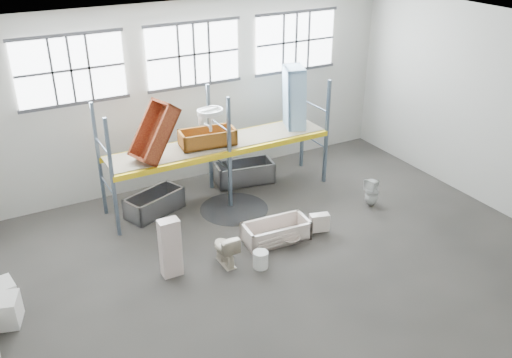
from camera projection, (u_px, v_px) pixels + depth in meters
floor at (288, 263)px, 12.41m from camera, size 12.00×10.00×0.10m
ceiling at (295, 33)px, 10.13m from camera, size 12.00×10.00×0.10m
wall_back at (194, 93)px, 15.23m from camera, size 12.00×0.10×5.00m
wall_front at (494, 298)px, 7.31m from camera, size 12.00×0.10×5.00m
wall_right at (495, 112)px, 13.88m from camera, size 0.10×10.00×5.00m
window_left at (71, 70)px, 13.27m from camera, size 2.60×0.04×1.60m
window_mid at (194, 54)px, 14.65m from camera, size 2.60×0.04×1.60m
window_right at (296, 41)px, 16.03m from camera, size 2.60×0.04×1.60m
rack_upright_la at (112, 179)px, 12.70m from camera, size 0.08×0.08×3.00m
rack_upright_lb at (99, 160)px, 13.64m from camera, size 0.08×0.08×3.00m
rack_upright_ma at (229, 154)px, 13.99m from camera, size 0.08×0.08×3.00m
rack_upright_mb at (210, 138)px, 14.93m from camera, size 0.08×0.08×3.00m
rack_upright_ra at (327, 133)px, 15.28m from camera, size 0.08×0.08×3.00m
rack_upright_rb at (303, 120)px, 16.22m from camera, size 0.08×0.08×3.00m
rack_beam_front at (229, 154)px, 13.99m from camera, size 6.00×0.10×0.14m
rack_beam_back at (210, 138)px, 14.93m from camera, size 6.00×0.10×0.14m
shelf_deck at (219, 143)px, 14.42m from camera, size 5.90×1.10×0.03m
wet_patch at (234, 209)px, 14.50m from camera, size 1.80×1.80×0.00m
bathtub_beige at (276, 231)px, 13.08m from camera, size 1.61×0.85×0.46m
cistern_spare at (319, 222)px, 13.34m from camera, size 0.50×0.34×0.44m
sink_in_tub at (291, 240)px, 12.88m from camera, size 0.60×0.60×0.16m
toilet_beige at (225, 248)px, 12.14m from camera, size 0.44×0.76×0.77m
cistern_tall at (170, 248)px, 11.66m from camera, size 0.44×0.29×1.34m
toilet_white at (372, 192)px, 14.51m from camera, size 0.44×0.44×0.78m
steel_tub_left at (154, 203)px, 14.21m from camera, size 1.65×1.20×0.55m
steel_tub_right at (244, 172)px, 15.78m from camera, size 1.74×1.03×0.60m
rust_tub_flat at (207, 137)px, 14.14m from camera, size 1.49×0.84×0.40m
rust_tub_tilted at (154, 132)px, 13.18m from camera, size 1.36×1.04×1.47m
sink_on_shelf at (211, 130)px, 13.83m from camera, size 0.77×0.65×0.60m
blue_tub_upright at (294, 99)px, 15.12m from camera, size 0.81×0.97×1.79m
bucket at (261, 260)px, 12.09m from camera, size 0.40×0.40×0.39m
carton_near at (1, 311)px, 10.42m from camera, size 0.80×0.74×0.57m
carton_far at (1, 293)px, 11.00m from camera, size 0.61×0.61×0.45m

